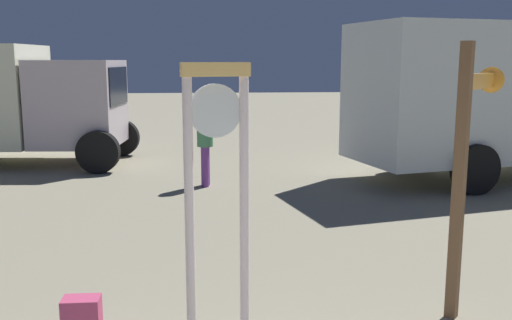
{
  "coord_description": "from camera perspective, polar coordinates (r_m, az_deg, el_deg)",
  "views": [
    {
      "loc": [
        -0.89,
        -1.69,
        2.36
      ],
      "look_at": [
        -0.33,
        4.88,
        1.2
      ],
      "focal_mm": 40.14,
      "sensor_mm": 36.0,
      "label": 1
    }
  ],
  "objects": [
    {
      "name": "person_distant",
      "position": [
        10.74,
        -5.1,
        1.99
      ],
      "size": [
        0.3,
        0.3,
        1.57
      ],
      "color": "#763C93",
      "rests_on": "ground_plane"
    },
    {
      "name": "box_truck_near",
      "position": [
        12.38,
        23.01,
        5.84
      ],
      "size": [
        6.79,
        3.73,
        3.04
      ],
      "color": "silver",
      "rests_on": "ground_plane"
    },
    {
      "name": "arrow_sign",
      "position": [
        5.68,
        20.85,
        2.27
      ],
      "size": [
        0.85,
        0.92,
        2.52
      ],
      "color": "brown",
      "rests_on": "ground_plane"
    },
    {
      "name": "standing_clock",
      "position": [
        4.18,
        -3.92,
        -2.88
      ],
      "size": [
        0.5,
        0.2,
        2.34
      ],
      "color": "silver",
      "rests_on": "ground_plane"
    }
  ]
}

